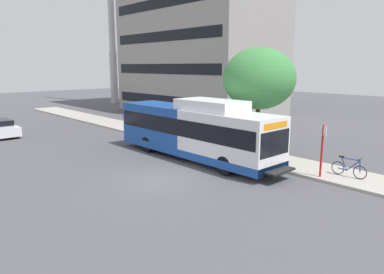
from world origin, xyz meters
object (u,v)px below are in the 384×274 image
Objects in this scene: bicycle_parked at (349,168)px; parked_car_far_lane at (1,128)px; street_tree_near_stop at (259,79)px; transit_bus at (194,131)px; bus_stop_sign_pole at (322,147)px.

parked_car_far_lane is at bearing 111.81° from bicycle_parked.
bicycle_parked is 7.52m from street_tree_near_stop.
transit_bus reaches higher than bus_stop_sign_pole.
bicycle_parked is 0.27× the size of street_tree_near_stop.
bus_stop_sign_pole is 1.48× the size of bicycle_parked.
street_tree_near_stop reaches higher than bicycle_parked.
parked_car_far_lane is at bearing 120.27° from street_tree_near_stop.
parked_car_far_lane is (-8.45, 22.79, -0.99)m from bus_stop_sign_pole.
bus_stop_sign_pole is at bearing 138.04° from bicycle_parked.
bus_stop_sign_pole is (1.81, -7.18, -0.05)m from transit_bus.
bus_stop_sign_pole reaches higher than bicycle_parked.
bus_stop_sign_pole is 24.32m from parked_car_far_lane.
transit_bus is 7.41m from bus_stop_sign_pole.
bicycle_parked is 0.39× the size of parked_car_far_lane.
bus_stop_sign_pole is at bearing -69.65° from parked_car_far_lane.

